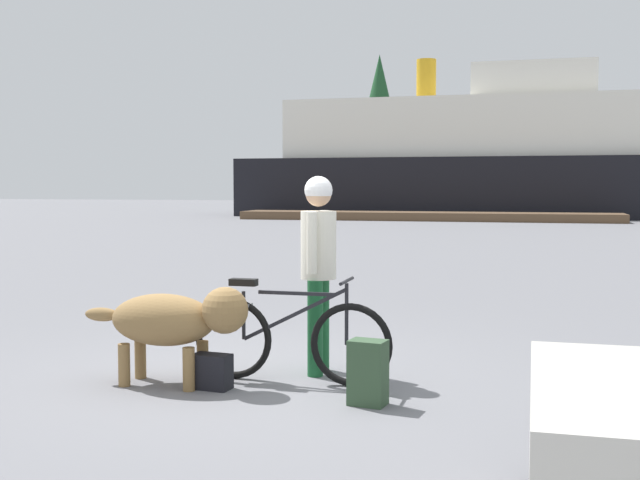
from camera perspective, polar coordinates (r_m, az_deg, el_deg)
ground_plane at (r=7.04m, az=-3.95°, el=-9.96°), size 160.00×160.00×0.00m
bicycle at (r=6.83m, az=-2.23°, el=-7.09°), size 1.77×0.44×0.91m
person_cyclist at (r=7.06m, az=-0.11°, el=-1.03°), size 0.32×0.53×1.78m
dog at (r=6.81m, az=-10.45°, el=-5.69°), size 1.50×0.52×0.86m
backpack at (r=6.18m, az=3.48°, el=-9.53°), size 0.31×0.24×0.50m
handbag_pannier at (r=6.72m, az=-7.82°, el=-9.39°), size 0.34×0.21×0.29m
dock_pier at (r=38.92m, az=7.64°, el=1.71°), size 18.40×2.57×0.40m
ferry_boat at (r=45.10m, az=11.80°, el=5.64°), size 26.52×8.09×8.78m
pine_tree_far_left at (r=63.04m, az=4.30°, el=9.08°), size 4.36×4.36×11.96m
pine_tree_center at (r=61.63m, az=12.79°, el=7.04°), size 3.35×3.35×8.18m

